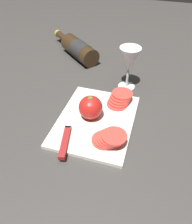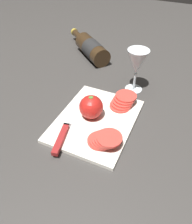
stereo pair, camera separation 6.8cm
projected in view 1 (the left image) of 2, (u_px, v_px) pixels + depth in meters
name	position (u px, v px, depth m)	size (l,w,h in m)	color
ground_plane	(97.00, 126.00, 0.70)	(3.00, 3.00, 0.00)	#383533
cutting_board	(96.00, 120.00, 0.71)	(0.30, 0.24, 0.01)	silver
wine_bottle	(78.00, 49.00, 1.01)	(0.26, 0.30, 0.08)	#332314
wine_glass	(129.00, 61.00, 0.78)	(0.08, 0.08, 0.16)	silver
whole_tomato	(91.00, 107.00, 0.69)	(0.08, 0.08, 0.08)	red
knife	(67.00, 135.00, 0.64)	(0.27, 0.08, 0.01)	silver
tomato_slice_stack_near	(109.00, 138.00, 0.62)	(0.07, 0.10, 0.03)	#D63D33
tomato_slice_stack_far	(120.00, 99.00, 0.75)	(0.10, 0.08, 0.03)	#D63D33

